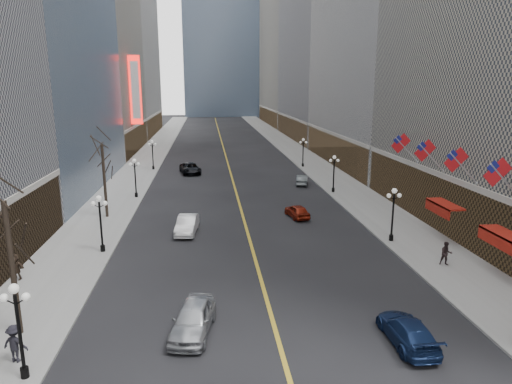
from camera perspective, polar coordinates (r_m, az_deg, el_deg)
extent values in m
cube|color=gray|center=(78.07, 6.84, 3.68)|extent=(6.00, 230.00, 0.15)
cube|color=gray|center=(76.83, -14.00, 3.22)|extent=(6.00, 230.00, 0.15)
cube|color=gold|center=(86.05, -3.82, 4.59)|extent=(0.25, 200.00, 0.02)
cube|color=brown|center=(41.71, 25.67, -2.43)|extent=(2.80, 41.00, 5.00)
cube|color=brown|center=(76.90, 10.43, 5.31)|extent=(2.80, 35.00, 5.00)
cube|color=gray|center=(116.46, 11.13, 18.47)|extent=(26.00, 40.00, 48.00)
cube|color=brown|center=(113.60, 4.99, 7.99)|extent=(2.80, 39.00, 5.00)
cube|color=gray|center=(158.62, 6.42, 19.72)|extent=(26.00, 46.00, 62.00)
cube|color=brown|center=(155.89, 1.92, 9.45)|extent=(2.80, 45.00, 5.00)
cube|color=gray|center=(96.52, -23.50, 19.40)|extent=(26.00, 30.00, 50.00)
cube|color=brown|center=(93.79, -15.41, 6.46)|extent=(2.80, 29.00, 5.00)
cube|color=brown|center=(127.31, -13.04, 8.26)|extent=(2.80, 37.00, 5.00)
cylinder|color=black|center=(40.18, 16.54, -5.49)|extent=(0.36, 0.36, 0.50)
cylinder|color=black|center=(39.67, 16.70, -3.10)|extent=(0.16, 0.16, 4.00)
sphere|color=white|center=(39.11, 16.92, 0.14)|extent=(0.44, 0.44, 0.44)
sphere|color=white|center=(39.02, 16.28, -0.45)|extent=(0.36, 0.36, 0.36)
sphere|color=white|center=(39.37, 17.49, -0.41)|extent=(0.36, 0.36, 0.36)
cylinder|color=black|center=(56.56, 9.62, 0.26)|extent=(0.36, 0.36, 0.50)
cylinder|color=black|center=(56.20, 9.69, 2.00)|extent=(0.16, 0.16, 4.00)
sphere|color=white|center=(55.80, 9.78, 4.32)|extent=(0.44, 0.44, 0.44)
sphere|color=white|center=(55.74, 9.32, 3.91)|extent=(0.36, 0.36, 0.36)
sphere|color=white|center=(55.99, 10.21, 3.91)|extent=(0.36, 0.36, 0.36)
cylinder|color=black|center=(73.70, 5.86, 3.39)|extent=(0.36, 0.36, 0.50)
cylinder|color=black|center=(73.42, 5.90, 4.74)|extent=(0.16, 0.16, 4.00)
sphere|color=white|center=(73.12, 5.94, 6.52)|extent=(0.44, 0.44, 0.44)
sphere|color=white|center=(73.07, 5.58, 6.21)|extent=(0.36, 0.36, 0.36)
sphere|color=white|center=(73.26, 6.28, 6.21)|extent=(0.36, 0.36, 0.36)
cylinder|color=black|center=(24.26, -26.93, -19.45)|extent=(0.36, 0.36, 0.50)
cylinder|color=black|center=(23.40, -27.39, -15.81)|extent=(0.16, 0.16, 4.00)
sphere|color=white|center=(22.43, -28.02, -10.62)|extent=(0.44, 0.44, 0.44)
sphere|color=white|center=(22.76, -28.98, -11.50)|extent=(0.36, 0.36, 0.36)
sphere|color=white|center=(22.42, -26.82, -11.61)|extent=(0.36, 0.36, 0.36)
cylinder|color=black|center=(38.11, -18.61, -6.67)|extent=(0.36, 0.36, 0.50)
cylinder|color=black|center=(37.57, -18.80, -4.16)|extent=(0.16, 0.16, 4.00)
sphere|color=white|center=(36.98, -19.07, -0.75)|extent=(0.44, 0.44, 0.44)
sphere|color=white|center=(37.18, -19.70, -1.37)|extent=(0.36, 0.36, 0.36)
sphere|color=white|center=(36.97, -18.34, -1.34)|extent=(0.36, 0.36, 0.36)
cylinder|color=black|center=(55.11, -14.73, -0.34)|extent=(0.36, 0.36, 0.50)
cylinder|color=black|center=(54.73, -14.84, 1.44)|extent=(0.16, 0.16, 4.00)
sphere|color=white|center=(54.33, -14.98, 3.82)|extent=(0.44, 0.44, 0.44)
sphere|color=white|center=(54.46, -15.42, 3.39)|extent=(0.36, 0.36, 0.36)
sphere|color=white|center=(54.32, -14.49, 3.42)|extent=(0.36, 0.36, 0.36)
cylinder|color=black|center=(72.59, -12.71, 2.99)|extent=(0.36, 0.36, 0.50)
cylinder|color=black|center=(72.31, -12.78, 4.35)|extent=(0.16, 0.16, 4.00)
sphere|color=white|center=(72.00, -12.87, 6.16)|extent=(0.44, 0.44, 0.44)
sphere|color=white|center=(72.10, -13.21, 5.83)|extent=(0.36, 0.36, 0.36)
sphere|color=white|center=(72.00, -12.50, 5.85)|extent=(0.36, 0.36, 0.36)
cylinder|color=#B2B2B7|center=(33.72, 28.76, 1.12)|extent=(2.49, 0.12, 2.49)
cube|color=red|center=(33.24, 27.96, 2.20)|extent=(1.94, 0.04, 1.94)
cube|color=navy|center=(32.98, 27.52, 2.80)|extent=(0.88, 0.06, 0.88)
cylinder|color=#B2B2B7|center=(37.84, 24.51, 2.72)|extent=(2.49, 0.12, 2.49)
cube|color=red|center=(37.41, 23.75, 3.70)|extent=(1.94, 0.04, 1.94)
cube|color=navy|center=(37.19, 23.33, 4.24)|extent=(0.88, 0.06, 0.88)
cylinder|color=#B2B2B7|center=(42.15, 21.11, 4.00)|extent=(2.49, 0.12, 2.49)
cube|color=red|center=(41.77, 20.39, 4.89)|extent=(1.94, 0.04, 1.94)
cube|color=navy|center=(41.57, 19.99, 5.37)|extent=(0.88, 0.06, 0.88)
cylinder|color=#B2B2B7|center=(46.60, 18.34, 5.02)|extent=(2.49, 0.12, 2.49)
cube|color=red|center=(46.26, 17.66, 5.83)|extent=(1.94, 0.04, 1.94)
cube|color=navy|center=(46.08, 17.29, 6.27)|extent=(0.88, 0.06, 0.88)
cube|color=maroon|center=(34.84, 28.78, -4.67)|extent=(1.40, 4.00, 0.15)
cube|color=maroon|center=(34.59, 27.82, -5.38)|extent=(0.10, 4.00, 0.90)
cube|color=maroon|center=(41.35, 22.56, -1.40)|extent=(1.40, 4.00, 0.15)
cube|color=maroon|center=(41.14, 21.72, -1.97)|extent=(0.10, 4.00, 0.90)
cube|color=red|center=(85.92, -14.85, 12.20)|extent=(2.00, 0.50, 12.00)
cube|color=white|center=(85.91, -14.82, 12.21)|extent=(1.40, 0.55, 10.00)
cylinder|color=#2D231C|center=(26.74, -28.16, -8.49)|extent=(0.28, 0.28, 7.20)
cylinder|color=#2D231C|center=(47.02, -18.41, 1.30)|extent=(0.28, 0.28, 7.20)
imported|color=#ACAFB4|center=(25.37, -7.87, -15.41)|extent=(2.79, 5.12, 1.65)
imported|color=silver|center=(41.25, -8.61, -4.05)|extent=(2.12, 4.84, 1.55)
imported|color=black|center=(68.83, -8.22, 2.95)|extent=(3.67, 6.07, 1.58)
imported|color=#14254D|center=(25.52, 18.41, -16.17)|extent=(1.95, 4.74, 1.37)
imported|color=maroon|center=(45.69, 5.16, -2.39)|extent=(2.24, 4.10, 1.32)
imported|color=#565D5E|center=(60.73, 5.78, 1.52)|extent=(2.29, 4.19, 1.31)
imported|color=black|center=(36.02, 22.68, -7.12)|extent=(0.94, 0.64, 1.76)
imported|color=black|center=(25.28, -27.91, -16.39)|extent=(1.29, 0.78, 1.86)
imported|color=#33271C|center=(34.93, -27.82, -8.27)|extent=(1.70, 1.12, 1.78)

